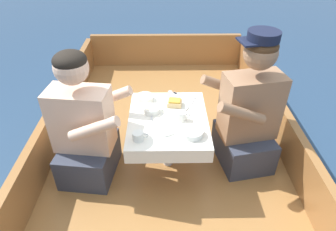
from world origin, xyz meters
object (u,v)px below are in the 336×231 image
at_px(person_port, 84,130).
at_px(coffee_cup_port, 182,116).
at_px(sandwich, 175,103).
at_px(coffee_cup_starboard, 138,136).
at_px(person_starboard, 248,114).

height_order(person_port, coffee_cup_port, person_port).
bearing_deg(coffee_cup_port, person_port, -175.91).
relative_size(person_port, sandwich, 8.64).
xyz_separation_m(person_port, coffee_cup_port, (0.67, 0.05, 0.07)).
height_order(coffee_cup_port, coffee_cup_starboard, coffee_cup_port).
distance_m(sandwich, coffee_cup_port, 0.18).
bearing_deg(coffee_cup_starboard, person_starboard, 19.83).
xyz_separation_m(sandwich, coffee_cup_starboard, (-0.24, -0.38, -0.00)).
bearing_deg(person_starboard, coffee_cup_starboard, 8.92).
relative_size(coffee_cup_port, coffee_cup_starboard, 0.93).
height_order(sandwich, coffee_cup_starboard, sandwich).
distance_m(person_port, coffee_cup_port, 0.68).
relative_size(person_port, person_starboard, 0.93).
bearing_deg(sandwich, coffee_cup_port, -75.29).
relative_size(sandwich, coffee_cup_starboard, 1.13).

